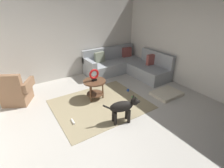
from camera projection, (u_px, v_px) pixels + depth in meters
name	position (u px, v px, depth m)	size (l,w,h in m)	color
ground_plane	(110.00, 122.00, 3.83)	(6.00, 6.00, 0.10)	beige
wall_back	(60.00, 38.00, 5.42)	(6.00, 0.12, 2.70)	silver
wall_right	(199.00, 44.00, 4.66)	(0.12, 6.00, 2.70)	silver
area_rug	(100.00, 104.00, 4.40)	(2.30, 1.90, 0.01)	tan
sectional_couch	(126.00, 66.00, 6.17)	(2.20, 2.25, 0.88)	#9EA3A8
armchair	(15.00, 92.00, 4.33)	(0.99, 0.91, 0.88)	#936B4C
side_table	(95.00, 85.00, 4.49)	(0.60, 0.60, 0.54)	brown
torus_sculpture	(94.00, 75.00, 4.36)	(0.28, 0.08, 0.33)	black
dog_bed_mat	(167.00, 94.00, 4.82)	(0.80, 0.60, 0.09)	beige
dog	(123.00, 107.00, 3.61)	(0.83, 0.36, 0.63)	black
dog_toy_ball	(128.00, 90.00, 5.01)	(0.09, 0.09, 0.09)	blue
dog_toy_rope	(73.00, 122.00, 3.72)	(0.05, 0.05, 0.19)	silver
dog_toy_bone	(134.00, 98.00, 4.65)	(0.18, 0.06, 0.06)	green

